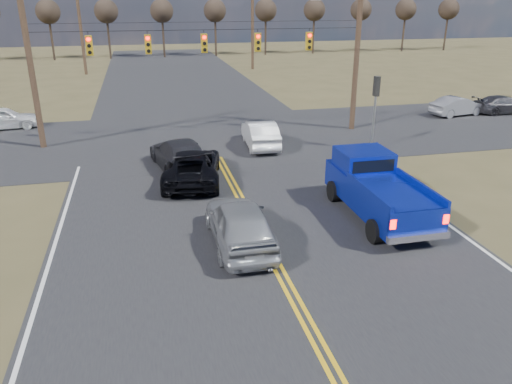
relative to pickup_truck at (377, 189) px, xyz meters
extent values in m
plane|color=brown|center=(-4.61, -5.57, -1.05)|extent=(160.00, 160.00, 0.00)
cube|color=#28282B|center=(-4.61, 4.43, -1.05)|extent=(14.00, 120.00, 0.02)
cube|color=#28282B|center=(-4.61, 12.43, -1.05)|extent=(120.00, 12.00, 0.02)
cylinder|color=#473323|center=(-13.61, 12.43, 3.95)|extent=(0.32, 0.32, 10.00)
cylinder|color=#473323|center=(4.39, 12.43, 3.95)|extent=(0.32, 0.32, 10.00)
cylinder|color=black|center=(-4.61, 12.43, 4.95)|extent=(18.00, 0.02, 0.02)
cylinder|color=black|center=(-4.61, 12.43, 5.35)|extent=(18.00, 0.02, 0.02)
cube|color=#B28C14|center=(-10.61, 12.43, 4.25)|extent=(0.34, 0.24, 1.00)
cylinder|color=#FF0C05|center=(-10.61, 12.29, 4.58)|extent=(0.20, 0.06, 0.20)
cylinder|color=black|center=(-10.61, 12.29, 4.25)|extent=(0.20, 0.06, 0.20)
cylinder|color=black|center=(-10.61, 12.29, 3.92)|extent=(0.20, 0.06, 0.20)
cube|color=black|center=(-10.61, 12.26, 4.69)|extent=(0.24, 0.14, 0.03)
cube|color=#B28C14|center=(-7.61, 12.43, 4.25)|extent=(0.34, 0.24, 1.00)
cylinder|color=#FF0C05|center=(-7.61, 12.29, 4.58)|extent=(0.20, 0.06, 0.20)
cylinder|color=black|center=(-7.61, 12.29, 4.25)|extent=(0.20, 0.06, 0.20)
cylinder|color=black|center=(-7.61, 12.29, 3.92)|extent=(0.20, 0.06, 0.20)
cube|color=black|center=(-7.61, 12.26, 4.69)|extent=(0.24, 0.14, 0.03)
cube|color=#B28C14|center=(-4.61, 12.43, 4.25)|extent=(0.34, 0.24, 1.00)
cylinder|color=#FF0C05|center=(-4.61, 12.29, 4.58)|extent=(0.20, 0.06, 0.20)
cylinder|color=black|center=(-4.61, 12.29, 4.25)|extent=(0.20, 0.06, 0.20)
cylinder|color=black|center=(-4.61, 12.29, 3.92)|extent=(0.20, 0.06, 0.20)
cube|color=black|center=(-4.61, 12.26, 4.69)|extent=(0.24, 0.14, 0.03)
cube|color=#B28C14|center=(-1.61, 12.43, 4.25)|extent=(0.34, 0.24, 1.00)
cylinder|color=#FF0C05|center=(-1.61, 12.29, 4.58)|extent=(0.20, 0.06, 0.20)
cylinder|color=black|center=(-1.61, 12.29, 4.25)|extent=(0.20, 0.06, 0.20)
cylinder|color=black|center=(-1.61, 12.29, 3.92)|extent=(0.20, 0.06, 0.20)
cube|color=black|center=(-1.61, 12.26, 4.69)|extent=(0.24, 0.14, 0.03)
cube|color=#B28C14|center=(1.39, 12.43, 4.25)|extent=(0.34, 0.24, 1.00)
cylinder|color=#FF0C05|center=(1.39, 12.29, 4.58)|extent=(0.20, 0.06, 0.20)
cylinder|color=black|center=(1.39, 12.29, 4.25)|extent=(0.20, 0.06, 0.20)
cylinder|color=black|center=(1.39, 12.29, 3.92)|extent=(0.20, 0.06, 0.20)
cube|color=black|center=(1.39, 12.26, 4.69)|extent=(0.24, 0.14, 0.03)
cylinder|color=slate|center=(3.59, 7.93, 0.55)|extent=(0.12, 0.12, 3.20)
cube|color=black|center=(3.59, 7.93, 2.35)|extent=(0.24, 0.34, 1.00)
cylinder|color=#473323|center=(-13.61, 40.43, 3.95)|extent=(0.32, 0.32, 10.00)
cylinder|color=#473323|center=(4.39, 40.43, 3.95)|extent=(0.32, 0.32, 10.00)
cylinder|color=#33261C|center=(-18.61, 54.43, 1.70)|extent=(0.28, 0.28, 5.50)
sphere|color=#2D231C|center=(-18.61, 54.43, 4.85)|extent=(3.00, 3.00, 3.00)
cylinder|color=#33261C|center=(-11.61, 54.43, 1.70)|extent=(0.28, 0.28, 5.50)
sphere|color=#2D231C|center=(-11.61, 54.43, 4.85)|extent=(3.00, 3.00, 3.00)
cylinder|color=#33261C|center=(-4.61, 54.43, 1.70)|extent=(0.28, 0.28, 5.50)
sphere|color=#2D231C|center=(-4.61, 54.43, 4.85)|extent=(3.00, 3.00, 3.00)
cylinder|color=#33261C|center=(2.39, 54.43, 1.70)|extent=(0.28, 0.28, 5.50)
sphere|color=#2D231C|center=(2.39, 54.43, 4.85)|extent=(3.00, 3.00, 3.00)
cylinder|color=#33261C|center=(9.39, 54.43, 1.70)|extent=(0.28, 0.28, 5.50)
sphere|color=#2D231C|center=(9.39, 54.43, 4.85)|extent=(3.00, 3.00, 3.00)
cylinder|color=#33261C|center=(16.39, 54.43, 1.70)|extent=(0.28, 0.28, 5.50)
sphere|color=#2D231C|center=(16.39, 54.43, 4.85)|extent=(3.00, 3.00, 3.00)
cylinder|color=#33261C|center=(23.39, 54.43, 1.70)|extent=(0.28, 0.28, 5.50)
sphere|color=#2D231C|center=(23.39, 54.43, 4.85)|extent=(3.00, 3.00, 3.00)
cylinder|color=#33261C|center=(30.39, 54.43, 1.70)|extent=(0.28, 0.28, 5.50)
sphere|color=#2D231C|center=(30.39, 54.43, 4.85)|extent=(3.00, 3.00, 3.00)
cylinder|color=#33261C|center=(37.39, 54.43, 1.70)|extent=(0.28, 0.28, 5.50)
sphere|color=#2D231C|center=(37.39, 54.43, 4.85)|extent=(3.00, 3.00, 3.00)
cylinder|color=black|center=(-1.00, -2.07, -0.64)|extent=(0.34, 0.84, 0.83)
cylinder|color=black|center=(0.98, -2.08, -0.64)|extent=(0.34, 0.84, 0.83)
cylinder|color=black|center=(-0.99, 1.69, -0.64)|extent=(0.34, 0.84, 0.83)
cylinder|color=black|center=(1.00, 1.68, -0.64)|extent=(0.34, 0.84, 0.83)
cube|color=#0F23A9|center=(0.00, -0.20, -0.11)|extent=(2.10, 5.64, 1.04)
cube|color=#0F23A9|center=(0.00, 1.32, 0.74)|extent=(1.94, 1.78, 0.75)
cube|color=black|center=(0.00, 0.45, 0.74)|extent=(1.67, 0.07, 0.47)
cube|color=#0F23A9|center=(-1.00, -1.29, 0.51)|extent=(0.12, 3.44, 0.21)
cube|color=#0F23A9|center=(0.99, -1.29, 0.51)|extent=(0.12, 3.44, 0.21)
cube|color=#0F23A9|center=(-0.01, -2.99, 0.09)|extent=(2.09, 0.09, 0.63)
cube|color=silver|center=(-0.01, -3.07, -0.48)|extent=(2.14, 0.19, 0.23)
cube|color=#FF0C05|center=(-0.93, -3.03, 0.04)|extent=(0.19, 0.06, 0.31)
cube|color=#FF0C05|center=(0.91, -3.04, 0.04)|extent=(0.19, 0.06, 0.31)
imported|color=#93959A|center=(-5.41, -1.20, -0.27)|extent=(1.87, 4.63, 1.57)
imported|color=black|center=(-6.27, 5.25, -0.34)|extent=(3.15, 5.45, 1.43)
imported|color=white|center=(-2.05, 9.93, -0.33)|extent=(1.81, 4.46, 1.44)
imported|color=#302F34|center=(-6.64, 6.99, -0.30)|extent=(2.94, 5.44, 1.50)
imported|color=white|center=(-16.60, 17.27, -0.36)|extent=(2.20, 4.24, 1.38)
imported|color=gray|center=(12.97, 14.30, -0.40)|extent=(2.03, 4.13, 1.30)
imported|color=#323237|center=(16.50, 14.17, -0.44)|extent=(1.81, 4.28, 1.23)
camera|label=1|loc=(-8.23, -15.72, 6.64)|focal=35.00mm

